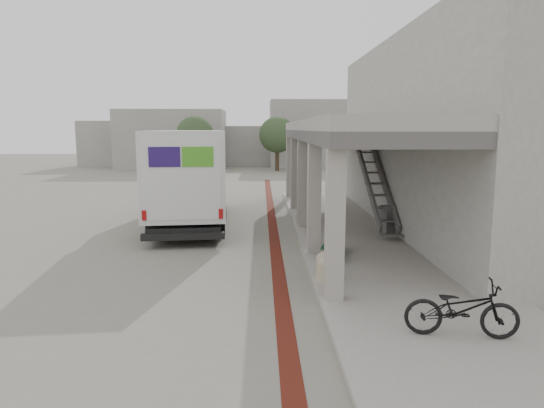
{
  "coord_description": "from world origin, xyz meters",
  "views": [
    {
      "loc": [
        0.55,
        -13.44,
        3.73
      ],
      "look_at": [
        0.86,
        0.24,
        1.6
      ],
      "focal_mm": 32.0,
      "sensor_mm": 36.0,
      "label": 1
    }
  ],
  "objects_px": {
    "fedex_truck": "(188,175)",
    "bicycle_black": "(462,309)",
    "utility_cabinet": "(388,219)",
    "bench": "(333,245)"
  },
  "relations": [
    {
      "from": "bench",
      "to": "utility_cabinet",
      "type": "distance_m",
      "value": 3.87
    },
    {
      "from": "utility_cabinet",
      "to": "fedex_truck",
      "type": "bearing_deg",
      "value": 147.4
    },
    {
      "from": "bench",
      "to": "bicycle_black",
      "type": "relative_size",
      "value": 0.97
    },
    {
      "from": "bench",
      "to": "bicycle_black",
      "type": "height_order",
      "value": "bicycle_black"
    },
    {
      "from": "bicycle_black",
      "to": "utility_cabinet",
      "type": "bearing_deg",
      "value": 3.6
    },
    {
      "from": "utility_cabinet",
      "to": "bicycle_black",
      "type": "bearing_deg",
      "value": -110.42
    },
    {
      "from": "fedex_truck",
      "to": "utility_cabinet",
      "type": "xyz_separation_m",
      "value": [
        7.3,
        -2.45,
        -1.35
      ]
    },
    {
      "from": "fedex_truck",
      "to": "bicycle_black",
      "type": "relative_size",
      "value": 4.55
    },
    {
      "from": "bench",
      "to": "fedex_truck",
      "type": "bearing_deg",
      "value": 148.1
    },
    {
      "from": "utility_cabinet",
      "to": "bicycle_black",
      "type": "distance_m",
      "value": 8.6
    }
  ]
}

